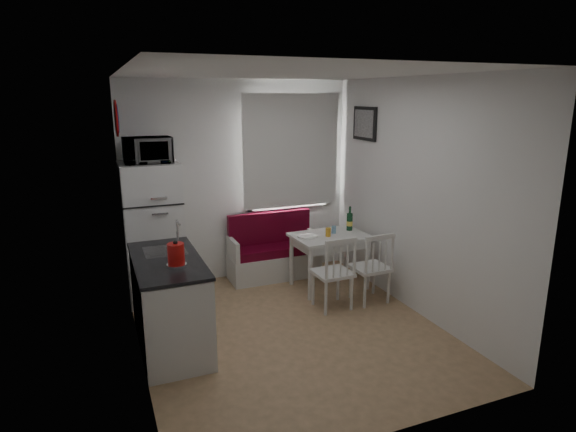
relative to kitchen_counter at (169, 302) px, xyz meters
name	(u,v)px	position (x,y,z in m)	size (l,w,h in m)	color
floor	(290,330)	(1.20, -0.16, -0.46)	(3.00, 3.50, 0.02)	#91744D
ceiling	(290,73)	(1.20, -0.16, 2.14)	(3.00, 3.50, 0.02)	white
wall_back	(239,181)	(1.20, 1.59, 0.84)	(3.00, 0.02, 2.60)	white
wall_front	(391,266)	(1.20, -1.91, 0.84)	(3.00, 0.02, 2.60)	white
wall_left	(131,225)	(-0.30, -0.16, 0.84)	(0.02, 3.50, 2.60)	white
wall_right	(416,198)	(2.70, -0.16, 0.84)	(0.02, 3.50, 2.60)	white
window	(289,154)	(1.90, 1.56, 1.17)	(1.22, 0.06, 1.47)	silver
curtain	(291,151)	(1.90, 1.49, 1.22)	(1.35, 0.02, 1.50)	white
kitchen_counter	(169,302)	(0.00, 0.00, 0.00)	(0.62, 1.32, 1.16)	silver
wall_sign	(117,118)	(-0.27, 1.29, 1.69)	(0.40, 0.40, 0.03)	#1A34A1
picture_frame	(365,124)	(2.67, 0.94, 1.59)	(0.04, 0.52, 0.42)	black
bench	(273,256)	(1.58, 1.35, -0.17)	(1.21, 0.47, 0.87)	silver
dining_table	(330,241)	(2.11, 0.75, 0.16)	(0.95, 0.68, 0.69)	silver
chair_left	(336,266)	(1.86, 0.09, 0.09)	(0.42, 0.40, 0.47)	silver
chair_right	(375,261)	(2.36, 0.09, 0.08)	(0.42, 0.40, 0.46)	silver
fridge	(153,232)	(0.02, 1.24, 0.37)	(0.66, 0.66, 1.65)	white
microwave	(147,150)	(0.02, 1.19, 1.34)	(0.53, 0.36, 0.29)	white
kettle	(176,254)	(0.05, -0.27, 0.56)	(0.18, 0.18, 0.24)	red
wine_bottle	(350,218)	(2.45, 0.85, 0.40)	(0.08, 0.08, 0.31)	#144023
drinking_glass_orange	(328,232)	(2.06, 0.70, 0.29)	(0.07, 0.07, 0.11)	gold
drinking_glass_blue	(334,230)	(2.19, 0.80, 0.29)	(0.06, 0.06, 0.09)	#6F9FBD
plate	(307,236)	(1.81, 0.77, 0.25)	(0.25, 0.25, 0.02)	white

